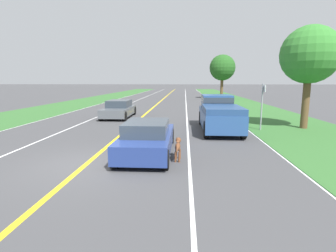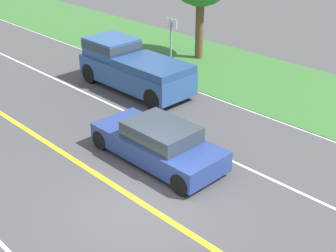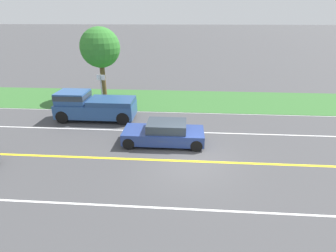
% 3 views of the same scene
% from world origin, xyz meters
% --- Properties ---
extents(ground_plane, '(400.00, 400.00, 0.00)m').
position_xyz_m(ground_plane, '(0.00, 0.00, 0.00)').
color(ground_plane, '#424244').
extents(centre_divider_line, '(0.18, 160.00, 0.01)m').
position_xyz_m(centre_divider_line, '(0.00, 0.00, 0.00)').
color(centre_divider_line, yellow).
rests_on(centre_divider_line, ground).
extents(lane_edge_line_right, '(0.14, 160.00, 0.01)m').
position_xyz_m(lane_edge_line_right, '(7.00, 0.00, 0.00)').
color(lane_edge_line_right, white).
rests_on(lane_edge_line_right, ground).
extents(lane_dash_same_dir, '(0.10, 160.00, 0.01)m').
position_xyz_m(lane_dash_same_dir, '(3.50, 0.00, 0.00)').
color(lane_dash_same_dir, white).
rests_on(lane_dash_same_dir, ground).
extents(lane_dash_oncoming, '(0.10, 160.00, 0.01)m').
position_xyz_m(lane_dash_oncoming, '(-3.50, 0.00, 0.00)').
color(lane_dash_oncoming, white).
rests_on(lane_dash_oncoming, ground).
extents(grass_verge_right, '(6.00, 160.00, 0.03)m').
position_xyz_m(grass_verge_right, '(10.00, 0.00, 0.01)').
color(grass_verge_right, '#33662D').
rests_on(grass_verge_right, ground).
extents(ego_car, '(1.86, 4.46, 1.29)m').
position_xyz_m(ego_car, '(1.90, 1.35, 0.61)').
color(ego_car, navy).
rests_on(ego_car, ground).
extents(dog, '(0.22, 1.04, 0.78)m').
position_xyz_m(dog, '(3.09, 0.63, 0.49)').
color(dog, brown).
rests_on(dog, ground).
extents(pickup_truck, '(2.02, 5.30, 1.94)m').
position_xyz_m(pickup_truck, '(5.28, 6.58, 0.99)').
color(pickup_truck, '#284C84').
rests_on(pickup_truck, ground).
extents(roadside_tree_right_near, '(3.25, 3.25, 5.87)m').
position_xyz_m(roadside_tree_right_near, '(10.35, 7.31, 4.21)').
color(roadside_tree_right_near, brown).
rests_on(roadside_tree_right_near, ground).
extents(street_sign, '(0.11, 0.64, 2.62)m').
position_xyz_m(street_sign, '(7.68, 6.62, 1.65)').
color(street_sign, gray).
rests_on(street_sign, ground).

